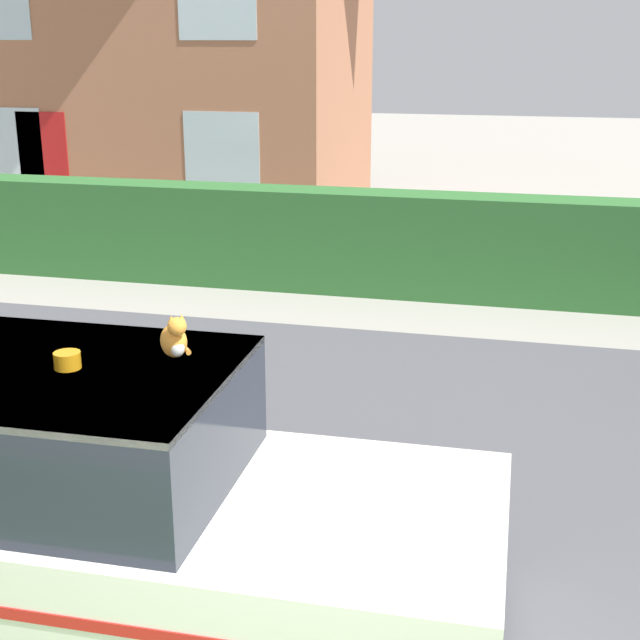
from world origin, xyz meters
name	(u,v)px	position (x,y,z in m)	size (l,w,h in m)	color
road_strip	(416,468)	(0.00, 4.69, 0.01)	(28.00, 6.94, 0.01)	#4C4C51
garden_hedge	(370,243)	(-1.36, 9.89, 0.71)	(15.46, 0.68, 1.41)	#2D662D
police_car	(122,508)	(-1.47, 2.34, 0.74)	(4.33, 1.88, 1.69)	black
cat	(175,339)	(-1.10, 2.40, 1.81)	(0.24, 0.31, 0.27)	orange
house_left	(163,15)	(-6.76, 15.75, 3.83)	(8.07, 5.53, 7.50)	#A86B4C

